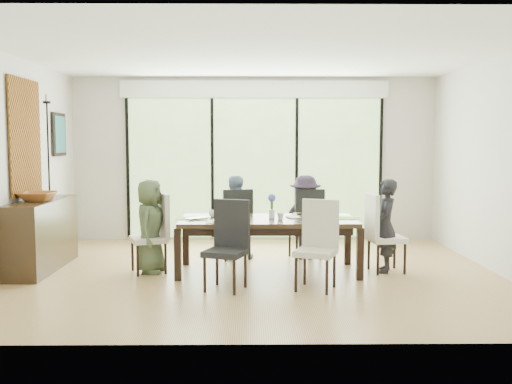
{
  "coord_description": "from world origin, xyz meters",
  "views": [
    {
      "loc": [
        -0.08,
        -7.0,
        1.64
      ],
      "look_at": [
        0.0,
        0.25,
        1.0
      ],
      "focal_mm": 40.0,
      "sensor_mm": 36.0,
      "label": 1
    }
  ],
  "objects_px": {
    "table_top": "(268,221)",
    "chair_near_left": "(225,245)",
    "chair_far_right": "(305,223)",
    "person_far_right": "(305,217)",
    "chair_far_left": "(234,223)",
    "cup_a": "(213,214)",
    "chair_near_right": "(316,245)",
    "bowl": "(37,196)",
    "person_far_left": "(234,217)",
    "chair_right_end": "(387,233)",
    "laptop": "(199,219)",
    "person_right_end": "(385,226)",
    "sideboard": "(41,235)",
    "chair_left_end": "(148,233)",
    "cup_b": "(280,216)",
    "person_left_end": "(150,226)",
    "vase": "(272,214)",
    "cup_c": "(331,214)"
  },
  "relations": [
    {
      "from": "table_top",
      "to": "chair_near_left",
      "type": "bearing_deg",
      "value": -119.89
    },
    {
      "from": "chair_far_right",
      "to": "person_far_right",
      "type": "distance_m",
      "value": 0.09
    },
    {
      "from": "chair_far_left",
      "to": "cup_a",
      "type": "relative_size",
      "value": 8.87
    },
    {
      "from": "chair_near_right",
      "to": "bowl",
      "type": "xyz_separation_m",
      "value": [
        -3.41,
        0.96,
        0.45
      ]
    },
    {
      "from": "person_far_left",
      "to": "chair_right_end",
      "type": "bearing_deg",
      "value": 143.17
    },
    {
      "from": "laptop",
      "to": "person_right_end",
      "type": "bearing_deg",
      "value": -40.41
    },
    {
      "from": "person_far_right",
      "to": "laptop",
      "type": "height_order",
      "value": "person_far_right"
    },
    {
      "from": "sideboard",
      "to": "bowl",
      "type": "xyz_separation_m",
      "value": [
        0.0,
        -0.1,
        0.51
      ]
    },
    {
      "from": "chair_far_left",
      "to": "person_right_end",
      "type": "relative_size",
      "value": 0.85
    },
    {
      "from": "chair_left_end",
      "to": "sideboard",
      "type": "distance_m",
      "value": 1.42
    },
    {
      "from": "chair_near_left",
      "to": "cup_b",
      "type": "relative_size",
      "value": 11.0
    },
    {
      "from": "person_far_left",
      "to": "chair_near_right",
      "type": "bearing_deg",
      "value": 105.42
    },
    {
      "from": "person_left_end",
      "to": "bowl",
      "type": "height_order",
      "value": "person_left_end"
    },
    {
      "from": "chair_left_end",
      "to": "chair_far_left",
      "type": "bearing_deg",
      "value": 107.16
    },
    {
      "from": "chair_right_end",
      "to": "chair_near_left",
      "type": "relative_size",
      "value": 1.0
    },
    {
      "from": "vase",
      "to": "cup_a",
      "type": "bearing_deg",
      "value": 172.41
    },
    {
      "from": "chair_near_left",
      "to": "vase",
      "type": "distance_m",
      "value": 1.1
    },
    {
      "from": "cup_b",
      "to": "person_far_right",
      "type": "bearing_deg",
      "value": 66.73
    },
    {
      "from": "vase",
      "to": "laptop",
      "type": "relative_size",
      "value": 0.36
    },
    {
      "from": "cup_b",
      "to": "laptop",
      "type": "bearing_deg",
      "value": -180.0
    },
    {
      "from": "sideboard",
      "to": "chair_far_right",
      "type": "bearing_deg",
      "value": 10.82
    },
    {
      "from": "table_top",
      "to": "cup_a",
      "type": "bearing_deg",
      "value": 167.91
    },
    {
      "from": "chair_far_left",
      "to": "vase",
      "type": "height_order",
      "value": "chair_far_left"
    },
    {
      "from": "person_far_left",
      "to": "person_right_end",
      "type": "bearing_deg",
      "value": 142.95
    },
    {
      "from": "laptop",
      "to": "cup_b",
      "type": "bearing_deg",
      "value": -42.87
    },
    {
      "from": "chair_near_right",
      "to": "vase",
      "type": "bearing_deg",
      "value": 137.65
    },
    {
      "from": "person_far_left",
      "to": "cup_a",
      "type": "xyz_separation_m",
      "value": [
        -0.25,
        -0.68,
        0.14
      ]
    },
    {
      "from": "chair_far_left",
      "to": "person_far_left",
      "type": "height_order",
      "value": "person_far_left"
    },
    {
      "from": "chair_far_left",
      "to": "chair_far_right",
      "type": "height_order",
      "value": "same"
    },
    {
      "from": "chair_near_right",
      "to": "laptop",
      "type": "bearing_deg",
      "value": 171.88
    },
    {
      "from": "chair_right_end",
      "to": "cup_a",
      "type": "xyz_separation_m",
      "value": [
        -2.2,
        0.15,
        0.23
      ]
    },
    {
      "from": "person_right_end",
      "to": "cup_b",
      "type": "relative_size",
      "value": 12.9
    },
    {
      "from": "person_right_end",
      "to": "bowl",
      "type": "bearing_deg",
      "value": -77.0
    },
    {
      "from": "chair_right_end",
      "to": "sideboard",
      "type": "height_order",
      "value": "chair_right_end"
    },
    {
      "from": "vase",
      "to": "cup_c",
      "type": "distance_m",
      "value": 0.75
    },
    {
      "from": "chair_far_right",
      "to": "cup_b",
      "type": "height_order",
      "value": "chair_far_right"
    },
    {
      "from": "chair_far_right",
      "to": "person_far_left",
      "type": "relative_size",
      "value": 0.85
    },
    {
      "from": "cup_c",
      "to": "sideboard",
      "type": "relative_size",
      "value": 0.07
    },
    {
      "from": "cup_a",
      "to": "sideboard",
      "type": "height_order",
      "value": "sideboard"
    },
    {
      "from": "laptop",
      "to": "vase",
      "type": "bearing_deg",
      "value": -33.41
    },
    {
      "from": "person_left_end",
      "to": "chair_near_right",
      "type": "bearing_deg",
      "value": -107.26
    },
    {
      "from": "chair_far_left",
      "to": "sideboard",
      "type": "relative_size",
      "value": 0.63
    },
    {
      "from": "chair_near_right",
      "to": "laptop",
      "type": "distance_m",
      "value": 1.57
    },
    {
      "from": "chair_far_right",
      "to": "person_far_left",
      "type": "xyz_separation_m",
      "value": [
        -1.0,
        -0.02,
        0.09
      ]
    },
    {
      "from": "chair_right_end",
      "to": "chair_near_right",
      "type": "relative_size",
      "value": 1.0
    },
    {
      "from": "chair_far_left",
      "to": "chair_far_right",
      "type": "xyz_separation_m",
      "value": [
        1.0,
        0.0,
        0.0
      ]
    },
    {
      "from": "person_right_end",
      "to": "person_far_left",
      "type": "distance_m",
      "value": 2.1
    },
    {
      "from": "chair_near_right",
      "to": "chair_left_end",
      "type": "bearing_deg",
      "value": 178.07
    },
    {
      "from": "chair_far_left",
      "to": "vase",
      "type": "relative_size",
      "value": 9.17
    },
    {
      "from": "chair_near_right",
      "to": "cup_a",
      "type": "distance_m",
      "value": 1.59
    }
  ]
}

